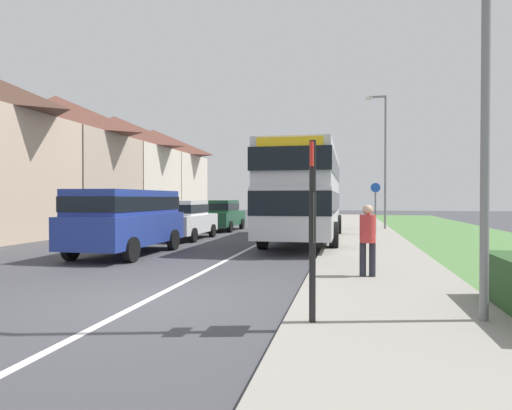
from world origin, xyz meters
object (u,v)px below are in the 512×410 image
object	(u,v)px
parked_van_blue	(127,216)
street_lamp_mid	(383,153)
parked_car_white	(184,218)
pedestrian_at_stop	(368,237)
parked_car_dark_green	(221,214)
cycle_route_sign	(375,206)
double_decker_bus	(306,190)
bus_stop_sign	(313,218)

from	to	relation	value
parked_van_blue	street_lamp_mid	distance (m)	15.63
parked_van_blue	parked_car_white	world-z (taller)	parked_van_blue
parked_van_blue	pedestrian_at_stop	xyz separation A→B (m)	(7.34, -3.21, -0.26)
parked_car_dark_green	cycle_route_sign	bearing A→B (deg)	-17.01
pedestrian_at_stop	street_lamp_mid	world-z (taller)	street_lamp_mid
parked_car_white	parked_car_dark_green	xyz separation A→B (m)	(0.07, 5.51, -0.01)
street_lamp_mid	double_decker_bus	bearing A→B (deg)	-116.85
double_decker_bus	parked_van_blue	world-z (taller)	double_decker_bus
pedestrian_at_stop	bus_stop_sign	size ratio (longest dim) A/B	0.64
double_decker_bus	parked_van_blue	xyz separation A→B (m)	(-5.20, -5.40, -0.91)
double_decker_bus	bus_stop_sign	world-z (taller)	double_decker_bus
bus_stop_sign	cycle_route_sign	bearing A→B (deg)	83.68
cycle_route_sign	street_lamp_mid	bearing A→B (deg)	81.02
parked_car_dark_green	cycle_route_sign	world-z (taller)	cycle_route_sign
parked_van_blue	bus_stop_sign	xyz separation A→B (m)	(6.45, -7.02, 0.30)
pedestrian_at_stop	street_lamp_mid	distance (m)	16.16
pedestrian_at_stop	cycle_route_sign	distance (m)	11.68
parked_car_white	cycle_route_sign	world-z (taller)	cycle_route_sign
parked_van_blue	parked_car_dark_green	size ratio (longest dim) A/B	1.15
bus_stop_sign	street_lamp_mid	distance (m)	19.90
double_decker_bus	bus_stop_sign	xyz separation A→B (m)	(1.26, -12.42, -0.60)
parked_van_blue	parked_car_white	size ratio (longest dim) A/B	1.17
parked_car_white	parked_car_dark_green	size ratio (longest dim) A/B	0.98
pedestrian_at_stop	street_lamp_mid	bearing A→B (deg)	84.65
parked_car_white	cycle_route_sign	distance (m)	8.84
parked_car_white	parked_car_dark_green	bearing A→B (deg)	89.27
double_decker_bus	pedestrian_at_stop	size ratio (longest dim) A/B	6.35
cycle_route_sign	street_lamp_mid	world-z (taller)	street_lamp_mid
double_decker_bus	cycle_route_sign	distance (m)	4.30
parked_van_blue	cycle_route_sign	size ratio (longest dim) A/B	1.96
parked_van_blue	cycle_route_sign	world-z (taller)	cycle_route_sign
double_decker_bus	cycle_route_sign	xyz separation A→B (m)	(2.97, 3.03, -0.71)
parked_car_white	pedestrian_at_stop	bearing A→B (deg)	-49.15
street_lamp_mid	parked_van_blue	bearing A→B (deg)	-125.10
double_decker_bus	parked_car_white	bearing A→B (deg)	179.62
parked_car_dark_green	double_decker_bus	bearing A→B (deg)	-46.53
parked_van_blue	bus_stop_sign	size ratio (longest dim) A/B	1.90
parked_car_white	cycle_route_sign	xyz separation A→B (m)	(8.30, 3.00, 0.49)
pedestrian_at_stop	parked_car_white	bearing A→B (deg)	130.85
bus_stop_sign	parked_car_dark_green	bearing A→B (deg)	109.93
parked_car_dark_green	street_lamp_mid	xyz separation A→B (m)	(8.88, 1.60, 3.35)
parked_van_blue	parked_car_white	xyz separation A→B (m)	(-0.13, 5.44, -0.30)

